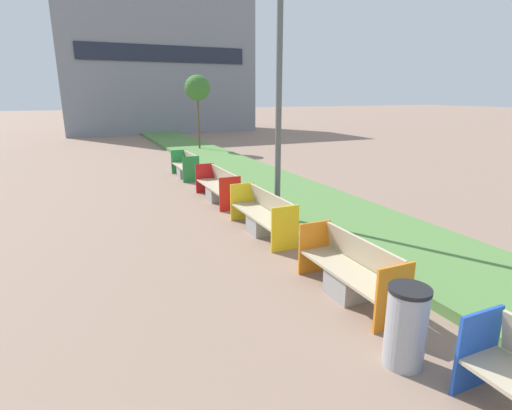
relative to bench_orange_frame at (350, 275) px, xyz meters
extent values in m
cube|color=#568442|center=(2.26, 4.63, -0.28)|extent=(2.80, 120.00, 0.18)
cube|color=gray|center=(3.06, 30.31, 5.09)|extent=(14.95, 5.87, 10.90)
cube|color=#1E2333|center=(3.06, 27.32, 5.63)|extent=(12.56, 0.08, 1.20)
cube|color=blue|center=(-0.04, -2.24, 0.10)|extent=(0.62, 0.04, 0.94)
cube|color=#9E9B96|center=(-0.04, 0.00, -0.16)|extent=(0.52, 0.60, 0.42)
cube|color=#BCAD8E|center=(-0.04, 0.00, 0.07)|extent=(0.58, 1.96, 0.05)
cube|color=#BCAD8E|center=(0.23, 0.00, 0.33)|extent=(0.14, 1.88, 0.48)
cube|color=orange|center=(-0.04, -1.00, 0.10)|extent=(0.62, 0.04, 0.94)
cube|color=orange|center=(-0.04, 1.00, 0.10)|extent=(0.62, 0.04, 0.94)
cube|color=#9E9B96|center=(-0.04, 3.26, -0.16)|extent=(0.52, 0.60, 0.42)
cube|color=#BCAD8E|center=(-0.04, 3.26, 0.07)|extent=(0.58, 2.27, 0.05)
cube|color=#BCAD8E|center=(0.23, 3.26, 0.33)|extent=(0.14, 2.18, 0.48)
cube|color=yellow|center=(-0.04, 2.10, 0.10)|extent=(0.62, 0.04, 0.94)
cube|color=yellow|center=(-0.04, 4.42, 0.10)|extent=(0.62, 0.04, 0.94)
cube|color=#9E9B96|center=(-0.04, 6.44, -0.16)|extent=(0.52, 0.60, 0.42)
cube|color=#BCAD8E|center=(-0.04, 6.44, 0.07)|extent=(0.58, 2.28, 0.05)
cube|color=#BCAD8E|center=(0.23, 6.44, 0.33)|extent=(0.14, 2.19, 0.48)
cube|color=red|center=(-0.04, 5.28, 0.10)|extent=(0.62, 0.04, 0.94)
cube|color=red|center=(-0.04, 7.60, 0.10)|extent=(0.62, 0.04, 0.94)
cube|color=#9E9B96|center=(-0.04, 10.24, -0.16)|extent=(0.52, 0.60, 0.42)
cube|color=#BCAD8E|center=(-0.04, 10.24, 0.07)|extent=(0.58, 1.83, 0.05)
cube|color=#BCAD8E|center=(0.23, 10.24, 0.33)|extent=(0.14, 1.75, 0.48)
cube|color=#238C3D|center=(-0.04, 9.31, 0.10)|extent=(0.62, 0.04, 0.94)
cube|color=#238C3D|center=(-0.04, 11.17, 0.10)|extent=(0.62, 0.04, 0.94)
cylinder|color=#9EA0A5|center=(-0.43, -1.62, 0.11)|extent=(0.47, 0.47, 0.94)
cylinder|color=black|center=(-0.43, -1.62, 0.60)|extent=(0.49, 0.49, 0.05)
cylinder|color=#56595B|center=(0.61, 3.73, 3.50)|extent=(0.14, 0.14, 7.73)
cylinder|color=brown|center=(2.48, 16.86, 1.15)|extent=(0.10, 0.10, 3.03)
sphere|color=#38702D|center=(2.48, 16.86, 3.04)|extent=(1.35, 1.35, 1.35)
camera|label=1|loc=(-3.69, -4.64, 2.75)|focal=28.00mm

